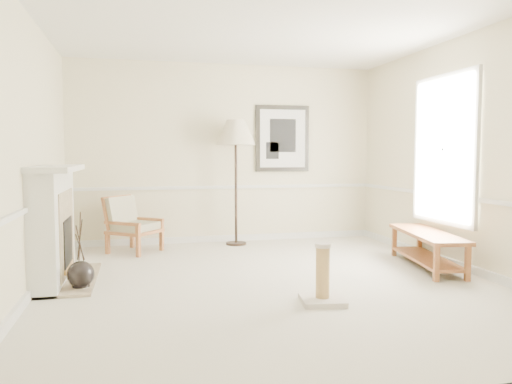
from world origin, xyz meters
TOP-DOWN VIEW (x-y plane):
  - ground at (0.00, 0.00)m, footprint 5.50×5.50m
  - room at (0.14, 0.08)m, footprint 5.04×5.54m
  - fireplace at (-2.34, 0.60)m, footprint 0.64×1.64m
  - floor_vase at (-2.03, 0.17)m, footprint 0.28×0.28m
  - armchair at (-1.55, 2.19)m, footprint 0.90×0.90m
  - floor_lamp at (0.09, 2.40)m, footprint 0.65×0.65m
  - bench at (2.15, 0.26)m, footprint 0.75×1.64m
  - scratching_post at (0.30, -0.88)m, footprint 0.46×0.46m

SIDE VIEW (x-z plane):
  - ground at x=0.00m, z-range 0.00..0.00m
  - floor_vase at x=-2.03m, z-range -0.26..0.57m
  - scratching_post at x=0.30m, z-range -0.11..0.47m
  - bench at x=2.15m, z-range 0.08..0.53m
  - armchair at x=-1.55m, z-range 0.03..0.86m
  - fireplace at x=-2.34m, z-range -0.01..1.30m
  - floor_lamp at x=0.09m, z-range 0.74..2.71m
  - room at x=0.14m, z-range 0.41..3.33m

